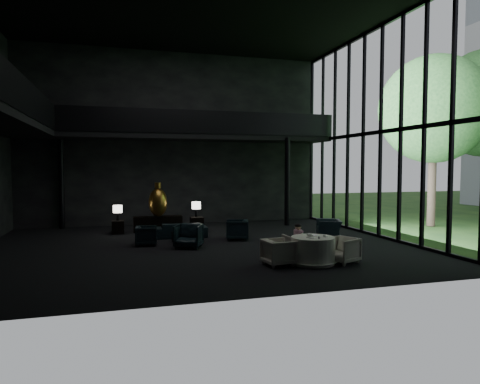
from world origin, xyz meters
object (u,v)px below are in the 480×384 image
object	(u,v)px
sofa	(181,228)
table_lamp_right	(196,206)
console	(158,224)
dining_chair_north	(297,245)
side_table_left	(118,227)
lounge_armchair_east	(237,228)
child	(298,233)
side_table_right	(197,224)
table_lamp_left	(118,210)
window_armchair	(329,226)
coffee_table	(187,237)
dining_table	(313,252)
bronze_urn	(158,202)
dining_chair_east	(342,249)
lounge_armchair_west	(146,235)
lounge_armchair_south	(189,234)
dining_chair_west	(279,251)

from	to	relation	value
sofa	table_lamp_right	bearing A→B (deg)	-115.41
console	dining_chair_north	size ratio (longest dim) A/B	2.98
side_table_left	lounge_armchair_east	bearing A→B (deg)	-32.61
dining_chair_north	child	world-z (taller)	child
side_table_right	sofa	world-z (taller)	sofa
table_lamp_left	window_armchair	world-z (taller)	table_lamp_left
table_lamp_right	coffee_table	distance (m)	3.11
child	dining_table	bearing A→B (deg)	93.30
bronze_urn	side_table_left	xyz separation A→B (m)	(-1.60, -0.02, -0.97)
lounge_armchair_east	dining_chair_east	bearing A→B (deg)	37.81
sofa	dining_chair_east	distance (m)	6.67
side_table_left	lounge_armchair_west	xyz separation A→B (m)	(0.94, -2.91, 0.08)
sofa	dining_chair_east	xyz separation A→B (m)	(3.72, -5.54, 0.05)
lounge_armchair_south	table_lamp_right	bearing A→B (deg)	100.57
bronze_urn	dining_chair_east	distance (m)	8.46
window_armchair	child	bearing A→B (deg)	-19.77
sofa	dining_chair_east	size ratio (longest dim) A/B	2.25
dining_chair_west	lounge_armchair_west	bearing A→B (deg)	32.87
console	sofa	size ratio (longest dim) A/B	1.10
table_lamp_right	side_table_left	bearing A→B (deg)	-178.43
bronze_urn	dining_table	xyz separation A→B (m)	(3.61, -7.04, -0.90)
dining_chair_north	lounge_armchair_west	bearing A→B (deg)	-37.89
table_lamp_right	lounge_armchair_east	bearing A→B (deg)	-69.84
dining_table	dining_chair_east	size ratio (longest dim) A/B	1.70
dining_chair_east	dining_chair_west	bearing A→B (deg)	-119.12
table_lamp_left	lounge_armchair_south	bearing A→B (deg)	-59.10
dining_table	lounge_armchair_east	bearing A→B (deg)	102.93
bronze_urn	dining_chair_west	size ratio (longest dim) A/B	1.75
sofa	coffee_table	xyz separation A→B (m)	(0.02, -1.19, -0.17)
dining_chair_north	child	distance (m)	0.43
sofa	dining_table	xyz separation A→B (m)	(2.89, -5.42, -0.02)
lounge_armchair_south	dining_chair_west	xyz separation A→B (m)	(1.97, -3.15, -0.08)
side_table_right	lounge_armchair_west	bearing A→B (deg)	-128.12
table_lamp_right	dining_table	xyz separation A→B (m)	(2.01, -7.10, -0.70)
dining_table	lounge_armchair_west	bearing A→B (deg)	136.13
lounge_armchair_south	dining_chair_west	bearing A→B (deg)	-33.69
window_armchair	coffee_table	distance (m)	5.46
window_armchair	dining_table	distance (m)	4.78
lounge_armchair_east	window_armchair	size ratio (longest dim) A/B	0.92
lounge_armchair_south	side_table_right	bearing A→B (deg)	100.14
dining_chair_west	child	distance (m)	1.28
dining_chair_north	lounge_armchair_east	bearing A→B (deg)	-75.65
table_lamp_right	sofa	size ratio (longest dim) A/B	0.35
lounge_armchair_east	dining_chair_east	xyz separation A→B (m)	(1.82, -4.43, -0.03)
console	dining_chair_west	xyz separation A→B (m)	(2.64, -7.08, 0.08)
table_lamp_right	lounge_armchair_south	xyz separation A→B (m)	(-0.94, -3.86, -0.55)
coffee_table	dining_chair_north	size ratio (longest dim) A/B	1.24
coffee_table	side_table_right	bearing A→B (deg)	72.84
side_table_right	dining_chair_east	size ratio (longest dim) A/B	0.71
table_lamp_left	window_armchair	size ratio (longest dim) A/B	0.66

